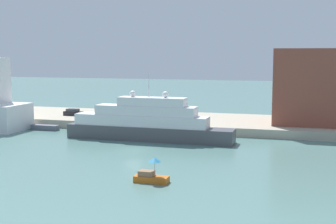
{
  "coord_description": "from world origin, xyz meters",
  "views": [
    {
      "loc": [
        25.3,
        -65.13,
        14.52
      ],
      "look_at": [
        3.86,
        6.0,
        5.34
      ],
      "focal_mm": 49.55,
      "sensor_mm": 36.0,
      "label": 1
    }
  ],
  "objects_px": {
    "harbor_building": "(316,86)",
    "work_barge": "(45,127)",
    "parked_car": "(74,113)",
    "mooring_bollard": "(205,124)",
    "large_yacht": "(147,123)",
    "small_motorboat": "(151,175)",
    "person_figure": "(79,116)"
  },
  "relations": [
    {
      "from": "harbor_building",
      "to": "work_barge",
      "type": "bearing_deg",
      "value": -165.45
    },
    {
      "from": "harbor_building",
      "to": "parked_car",
      "type": "xyz_separation_m",
      "value": [
        -49.38,
        -2.75,
        -6.42
      ]
    },
    {
      "from": "work_barge",
      "to": "mooring_bollard",
      "type": "distance_m",
      "value": 31.11
    },
    {
      "from": "harbor_building",
      "to": "mooring_bollard",
      "type": "bearing_deg",
      "value": -155.52
    },
    {
      "from": "parked_car",
      "to": "mooring_bollard",
      "type": "height_order",
      "value": "parked_car"
    },
    {
      "from": "large_yacht",
      "to": "work_barge",
      "type": "relative_size",
      "value": 5.3
    },
    {
      "from": "parked_car",
      "to": "small_motorboat",
      "type": "bearing_deg",
      "value": -51.85
    },
    {
      "from": "harbor_building",
      "to": "parked_car",
      "type": "relative_size",
      "value": 3.61
    },
    {
      "from": "work_barge",
      "to": "harbor_building",
      "type": "bearing_deg",
      "value": 14.55
    },
    {
      "from": "large_yacht",
      "to": "work_barge",
      "type": "height_order",
      "value": "large_yacht"
    },
    {
      "from": "parked_car",
      "to": "person_figure",
      "type": "xyz_separation_m",
      "value": [
        4.31,
        -5.63,
        0.09
      ]
    },
    {
      "from": "small_motorboat",
      "to": "person_figure",
      "type": "height_order",
      "value": "person_figure"
    },
    {
      "from": "large_yacht",
      "to": "work_barge",
      "type": "xyz_separation_m",
      "value": [
        -22.53,
        4.41,
        -2.43
      ]
    },
    {
      "from": "person_figure",
      "to": "mooring_bollard",
      "type": "xyz_separation_m",
      "value": [
        25.74,
        -0.42,
        -0.39
      ]
    },
    {
      "from": "large_yacht",
      "to": "person_figure",
      "type": "height_order",
      "value": "large_yacht"
    },
    {
      "from": "mooring_bollard",
      "to": "parked_car",
      "type": "bearing_deg",
      "value": 168.61
    },
    {
      "from": "large_yacht",
      "to": "person_figure",
      "type": "xyz_separation_m",
      "value": [
        -17.49,
        9.03,
        -0.63
      ]
    },
    {
      "from": "harbor_building",
      "to": "person_figure",
      "type": "height_order",
      "value": "harbor_building"
    },
    {
      "from": "small_motorboat",
      "to": "work_barge",
      "type": "xyz_separation_m",
      "value": [
        -31.84,
        29.35,
        -0.38
      ]
    },
    {
      "from": "small_motorboat",
      "to": "harbor_building",
      "type": "relative_size",
      "value": 0.26
    },
    {
      "from": "large_yacht",
      "to": "harbor_building",
      "type": "xyz_separation_m",
      "value": [
        27.58,
        17.41,
        5.71
      ]
    },
    {
      "from": "work_barge",
      "to": "harbor_building",
      "type": "xyz_separation_m",
      "value": [
        50.11,
        13.0,
        8.14
      ]
    },
    {
      "from": "small_motorboat",
      "to": "work_barge",
      "type": "distance_m",
      "value": 43.31
    },
    {
      "from": "small_motorboat",
      "to": "person_figure",
      "type": "bearing_deg",
      "value": 128.27
    },
    {
      "from": "small_motorboat",
      "to": "work_barge",
      "type": "bearing_deg",
      "value": 137.33
    },
    {
      "from": "large_yacht",
      "to": "harbor_building",
      "type": "bearing_deg",
      "value": 32.27
    },
    {
      "from": "large_yacht",
      "to": "mooring_bollard",
      "type": "xyz_separation_m",
      "value": [
        8.25,
        8.61,
        -1.01
      ]
    },
    {
      "from": "small_motorboat",
      "to": "harbor_building",
      "type": "xyz_separation_m",
      "value": [
        18.27,
        42.35,
        7.76
      ]
    },
    {
      "from": "harbor_building",
      "to": "large_yacht",
      "type": "bearing_deg",
      "value": -147.73
    },
    {
      "from": "large_yacht",
      "to": "parked_car",
      "type": "bearing_deg",
      "value": 146.07
    },
    {
      "from": "mooring_bollard",
      "to": "work_barge",
      "type": "bearing_deg",
      "value": -172.22
    },
    {
      "from": "large_yacht",
      "to": "parked_car",
      "type": "xyz_separation_m",
      "value": [
        -21.8,
        14.67,
        -0.71
      ]
    }
  ]
}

